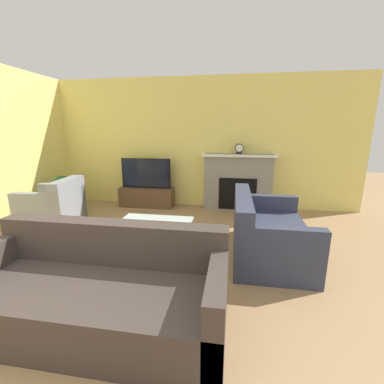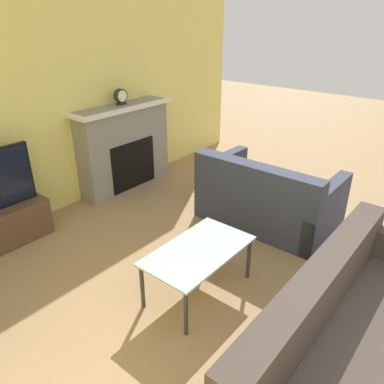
# 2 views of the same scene
# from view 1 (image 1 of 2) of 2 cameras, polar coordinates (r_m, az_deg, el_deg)

# --- Properties ---
(wall_back) EXTENTS (7.92, 0.06, 2.70)m
(wall_back) POSITION_cam_1_polar(r_m,az_deg,el_deg) (5.67, -4.93, 10.69)
(wall_back) COLOR #EADB72
(wall_back) RESTS_ON ground_plane
(fireplace) EXTENTS (1.49, 0.37, 1.17)m
(fireplace) POSITION_cam_1_polar(r_m,az_deg,el_deg) (5.40, 10.13, 2.46)
(fireplace) COLOR gray
(fireplace) RESTS_ON ground_plane
(tv_stand) EXTENTS (1.17, 0.37, 0.42)m
(tv_stand) POSITION_cam_1_polar(r_m,az_deg,el_deg) (5.70, -9.97, -1.09)
(tv_stand) COLOR brown
(tv_stand) RESTS_ON ground_plane
(tv) EXTENTS (1.07, 0.06, 0.63)m
(tv) POSITION_cam_1_polar(r_m,az_deg,el_deg) (5.58, -10.20, 4.12)
(tv) COLOR black
(tv) RESTS_ON tv_stand
(couch_sectional) EXTENTS (2.16, 0.92, 0.82)m
(couch_sectional) POSITION_cam_1_polar(r_m,az_deg,el_deg) (2.48, -19.98, -20.33)
(couch_sectional) COLOR #3D332D
(couch_sectional) RESTS_ON ground_plane
(couch_loveseat) EXTENTS (0.94, 1.50, 0.82)m
(couch_loveseat) POSITION_cam_1_polar(r_m,az_deg,el_deg) (3.58, 16.12, -9.10)
(couch_loveseat) COLOR #33384C
(couch_loveseat) RESTS_ON ground_plane
(armchair_by_window) EXTENTS (0.92, 0.94, 0.82)m
(armchair_by_window) POSITION_cam_1_polar(r_m,az_deg,el_deg) (5.13, -28.31, -3.16)
(armchair_by_window) COLOR gray
(armchair_by_window) RESTS_ON ground_plane
(coffee_table) EXTENTS (0.97, 0.55, 0.44)m
(coffee_table) POSITION_cam_1_polar(r_m,az_deg,el_deg) (3.51, -8.19, -7.22)
(coffee_table) COLOR #333338
(coffee_table) RESTS_ON ground_plane
(potted_plant) EXTENTS (0.42, 0.42, 0.73)m
(potted_plant) POSITION_cam_1_polar(r_m,az_deg,el_deg) (5.89, -26.64, 0.54)
(potted_plant) COLOR #AD704C
(potted_plant) RESTS_ON ground_plane
(mantel_clock) EXTENTS (0.18, 0.07, 0.21)m
(mantel_clock) POSITION_cam_1_polar(r_m,az_deg,el_deg) (5.32, 10.44, 9.49)
(mantel_clock) COLOR #28231E
(mantel_clock) RESTS_ON fireplace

